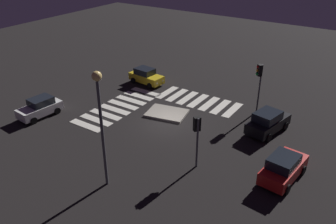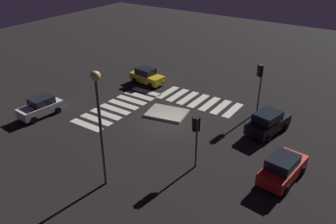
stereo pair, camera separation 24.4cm
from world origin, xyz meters
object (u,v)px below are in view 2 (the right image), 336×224
object	(u,v)px
traffic_light_west	(196,130)
street_lamp	(99,110)
car_black	(268,122)
car_white	(41,107)
traffic_island	(167,113)
car_yellow	(147,76)
car_red	(283,168)
traffic_light_south	(260,77)

from	to	relation	value
traffic_light_west	street_lamp	xyz separation A→B (m)	(3.61, 4.72, 2.33)
car_black	traffic_light_west	size ratio (longest dim) A/B	1.18
car_white	street_lamp	distance (m)	12.21
traffic_island	car_yellow	world-z (taller)	car_yellow
car_white	car_yellow	bearing A→B (deg)	169.11
car_red	street_lamp	size ratio (longest dim) A/B	0.55
traffic_light_south	car_yellow	bearing A→B (deg)	-47.86
car_red	traffic_light_west	distance (m)	5.88
car_white	car_yellow	distance (m)	11.16
car_yellow	traffic_light_west	bearing A→B (deg)	-34.48
traffic_island	car_white	distance (m)	10.69
traffic_light_west	car_black	bearing A→B (deg)	-70.36
traffic_island	traffic_light_south	distance (m)	8.28
traffic_island	car_black	world-z (taller)	car_black
street_lamp	car_yellow	bearing A→B (deg)	-61.89
car_white	traffic_light_south	bearing A→B (deg)	130.83
traffic_light_south	traffic_light_west	distance (m)	9.59
car_black	traffic_light_west	distance (m)	7.61
car_yellow	traffic_island	bearing A→B (deg)	-33.13
car_black	street_lamp	world-z (taller)	street_lamp
traffic_island	car_yellow	bearing A→B (deg)	-39.22
street_lamp	traffic_light_west	bearing A→B (deg)	-127.41
car_black	traffic_light_west	xyz separation A→B (m)	(2.46, 6.95, 1.89)
car_yellow	car_black	bearing A→B (deg)	-5.08
car_red	traffic_island	bearing A→B (deg)	79.69
traffic_island	car_yellow	size ratio (longest dim) A/B	0.98
car_white	car_black	bearing A→B (deg)	120.75
traffic_island	car_yellow	xyz separation A→B (m)	(5.58, -4.55, 0.69)
traffic_light_west	car_white	bearing A→B (deg)	43.18
car_red	traffic_light_south	xyz separation A→B (m)	(4.79, -7.79, 2.46)
car_black	car_white	distance (m)	18.68
car_white	street_lamp	world-z (taller)	street_lamp
car_yellow	traffic_light_south	distance (m)	12.05
traffic_light_south	traffic_light_west	size ratio (longest dim) A/B	1.20
car_black	car_white	xyz separation A→B (m)	(16.89, 7.99, -0.08)
car_yellow	car_white	bearing A→B (deg)	-100.24
car_white	traffic_light_south	world-z (taller)	traffic_light_south
traffic_island	car_white	xyz separation A→B (m)	(8.72, 6.15, 0.70)
car_white	traffic_light_west	distance (m)	14.60
car_white	street_lamp	bearing A→B (deg)	76.64
street_lamp	car_white	bearing A→B (deg)	-18.80
car_red	street_lamp	distance (m)	11.78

